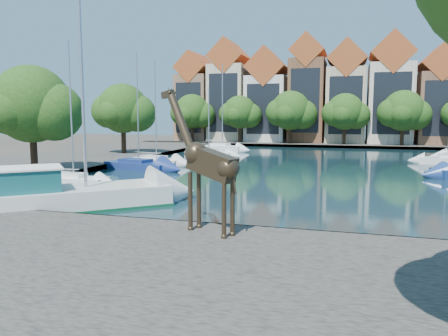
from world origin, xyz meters
name	(u,v)px	position (x,y,z in m)	size (l,w,h in m)	color
ground	(272,239)	(0.00, 0.00, 0.00)	(160.00, 160.00, 0.00)	#38332B
water_basin	(317,168)	(0.00, 24.00, 0.04)	(38.00, 50.00, 0.08)	black
near_quay	(222,308)	(0.00, -7.00, 0.25)	(50.00, 14.00, 0.50)	#4C4842
far_quay	(332,143)	(0.00, 56.00, 0.25)	(60.00, 16.00, 0.50)	#4C4842
left_quay	(81,158)	(-25.00, 24.00, 0.25)	(14.00, 52.00, 0.50)	#4C4842
townhouse_west_end	(197,100)	(-23.00, 55.99, 7.36)	(5.44, 9.18, 14.93)	#826047
townhouse_west_mid	(230,95)	(-17.00, 55.99, 8.23)	(5.94, 9.18, 16.79)	beige
townhouse_west_inner	(268,100)	(-10.50, 55.99, 7.35)	(6.43, 9.18, 15.15)	silver
townhouse_center	(308,93)	(-4.00, 55.99, 8.36)	(5.44, 9.18, 16.93)	brown
townhouse_east_inner	(346,96)	(2.00, 55.99, 7.73)	(5.94, 9.18, 15.79)	#C4AC8C
townhouse_east_mid	(390,94)	(8.50, 55.99, 8.10)	(6.43, 9.18, 16.65)	beige
townhouse_east_end	(435,100)	(15.00, 55.99, 7.11)	(5.44, 9.18, 14.43)	brown
far_tree_far_west	(192,113)	(-21.90, 50.49, 5.18)	(7.28, 5.60, 7.68)	#332114
far_tree_west	(240,113)	(-13.91, 50.49, 5.08)	(6.76, 5.20, 7.36)	#332114
far_tree_mid_west	(291,112)	(-5.89, 50.49, 5.29)	(7.80, 6.00, 8.00)	#332114
far_tree_mid_east	(346,113)	(2.10, 50.49, 5.13)	(7.02, 5.40, 7.52)	#332114
far_tree_east	(404,112)	(10.11, 50.49, 5.24)	(7.54, 5.80, 7.84)	#332114
side_tree_left_near	(33,107)	(-20.89, 11.99, 5.49)	(7.80, 6.00, 8.20)	#332114
side_tree_left_far	(124,110)	(-21.90, 27.99, 5.38)	(7.28, 5.60, 7.88)	#332114
giraffe_statue	(206,162)	(-2.27, -1.38, 3.14)	(3.56, 1.93, 5.37)	#34281A
motorsailer	(52,193)	(-11.50, 1.75, 0.95)	(10.32, 9.66, 11.33)	silver
sailboat_left_a	(74,179)	(-15.00, 8.52, 0.58)	(4.70, 1.65, 9.58)	white
sailboat_left_b	(139,164)	(-15.00, 18.01, 0.57)	(6.71, 3.72, 10.11)	navy
sailboat_left_c	(156,160)	(-15.00, 21.65, 0.57)	(5.85, 3.13, 9.92)	silver
sailboat_left_d	(209,153)	(-12.35, 29.83, 0.61)	(5.23, 1.89, 7.87)	white
sailboat_left_e	(222,147)	(-13.25, 38.31, 0.69)	(5.81, 2.99, 11.23)	white
sailboat_right_c	(448,159)	(12.00, 29.72, 0.61)	(5.21, 2.33, 8.93)	silver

